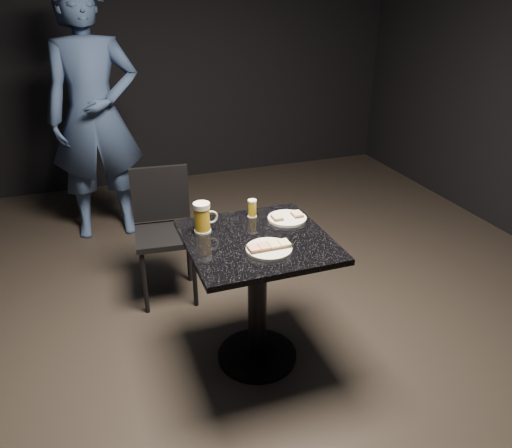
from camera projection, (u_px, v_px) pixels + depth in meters
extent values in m
plane|color=black|center=(257.00, 357.00, 2.80)|extent=(6.00, 6.00, 0.00)
plane|color=black|center=(149.00, 29.00, 4.69)|extent=(5.00, 0.00, 5.00)
cylinder|color=silver|center=(269.00, 249.00, 2.36)|extent=(0.22, 0.22, 0.01)
cylinder|color=white|center=(287.00, 218.00, 2.66)|extent=(0.21, 0.21, 0.01)
imported|color=navy|center=(95.00, 117.00, 3.82)|extent=(0.72, 0.49, 1.94)
cylinder|color=black|center=(257.00, 355.00, 2.79)|extent=(0.44, 0.44, 0.03)
cylinder|color=black|center=(257.00, 302.00, 2.64)|extent=(0.10, 0.10, 0.69)
cube|color=black|center=(257.00, 241.00, 2.48)|extent=(0.70, 0.70, 0.03)
cylinder|color=silver|center=(203.00, 231.00, 2.54)|extent=(0.09, 0.09, 0.01)
cylinder|color=gold|center=(202.00, 219.00, 2.51)|extent=(0.08, 0.08, 0.12)
cylinder|color=white|center=(201.00, 206.00, 2.48)|extent=(0.08, 0.08, 0.03)
torus|color=silver|center=(211.00, 217.00, 2.52)|extent=(0.07, 0.01, 0.07)
cylinder|color=silver|center=(252.00, 216.00, 2.70)|extent=(0.05, 0.05, 0.01)
cylinder|color=gold|center=(252.00, 209.00, 2.68)|extent=(0.05, 0.05, 0.08)
cylinder|color=white|center=(252.00, 201.00, 2.66)|extent=(0.05, 0.05, 0.01)
cube|color=black|center=(165.00, 236.00, 3.15)|extent=(0.40, 0.40, 0.04)
cylinder|color=black|center=(145.00, 283.00, 3.09)|extent=(0.03, 0.03, 0.43)
cylinder|color=black|center=(195.00, 277.00, 3.16)|extent=(0.03, 0.03, 0.43)
cylinder|color=black|center=(143.00, 259.00, 3.36)|extent=(0.03, 0.03, 0.43)
cylinder|color=black|center=(189.00, 254.00, 3.43)|extent=(0.03, 0.03, 0.43)
cube|color=black|center=(160.00, 194.00, 3.21)|extent=(0.37, 0.06, 0.37)
cube|color=#4C3521|center=(254.00, 250.00, 2.33)|extent=(0.05, 0.07, 0.01)
cube|color=tan|center=(254.00, 248.00, 2.33)|extent=(0.05, 0.07, 0.01)
cube|color=#4C3521|center=(264.00, 248.00, 2.35)|extent=(0.05, 0.07, 0.01)
cube|color=tan|center=(264.00, 246.00, 2.34)|extent=(0.05, 0.07, 0.01)
cube|color=#4C3521|center=(274.00, 246.00, 2.36)|extent=(0.05, 0.07, 0.01)
cube|color=#D1D184|center=(274.00, 244.00, 2.36)|extent=(0.05, 0.07, 0.01)
cube|color=#4C3521|center=(284.00, 244.00, 2.38)|extent=(0.05, 0.07, 0.01)
cube|color=#D1D184|center=(284.00, 243.00, 2.37)|extent=(0.05, 0.07, 0.01)
cube|color=#4C3521|center=(277.00, 218.00, 2.64)|extent=(0.05, 0.07, 0.01)
cube|color=beige|center=(277.00, 216.00, 2.64)|extent=(0.05, 0.07, 0.01)
cube|color=#4C3521|center=(297.00, 215.00, 2.68)|extent=(0.05, 0.07, 0.01)
cube|color=beige|center=(297.00, 213.00, 2.67)|extent=(0.05, 0.07, 0.01)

